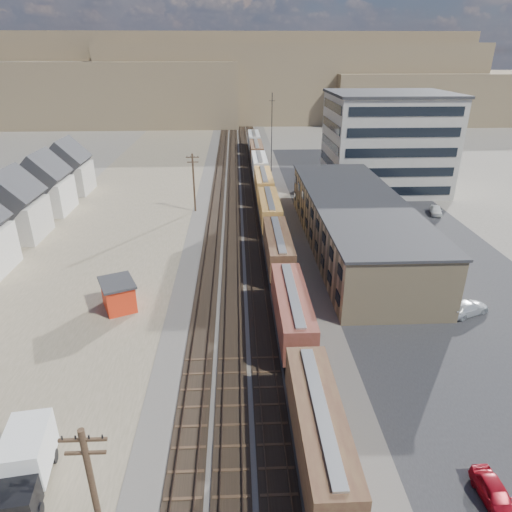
{
  "coord_description": "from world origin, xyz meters",
  "views": [
    {
      "loc": [
        -1.32,
        -33.72,
        25.51
      ],
      "look_at": [
        0.88,
        16.05,
        3.0
      ],
      "focal_mm": 32.0,
      "sensor_mm": 36.0,
      "label": 1
    }
  ],
  "objects_px": {
    "freight_train": "(266,195)",
    "parked_car_blue": "(398,208)",
    "utility_pole_south": "(96,502)",
    "maintenance_shed": "(118,294)",
    "parked_car_silver": "(467,308)",
    "utility_pole_north": "(194,182)",
    "box_truck": "(25,465)",
    "parked_car_red": "(495,494)"
  },
  "relations": [
    {
      "from": "utility_pole_south",
      "to": "parked_car_silver",
      "type": "distance_m",
      "value": 40.09
    },
    {
      "from": "utility_pole_south",
      "to": "parked_car_blue",
      "type": "relative_size",
      "value": 1.66
    },
    {
      "from": "parked_car_blue",
      "to": "maintenance_shed",
      "type": "bearing_deg",
      "value": -159.56
    },
    {
      "from": "maintenance_shed",
      "to": "parked_car_red",
      "type": "xyz_separation_m",
      "value": [
        28.37,
        -24.63,
        -0.96
      ]
    },
    {
      "from": "freight_train",
      "to": "utility_pole_south",
      "type": "distance_m",
      "value": 61.13
    },
    {
      "from": "freight_train",
      "to": "box_truck",
      "type": "distance_m",
      "value": 57.43
    },
    {
      "from": "utility_pole_south",
      "to": "box_truck",
      "type": "xyz_separation_m",
      "value": [
        -6.37,
        5.53,
        -3.49
      ]
    },
    {
      "from": "parked_car_red",
      "to": "parked_car_blue",
      "type": "distance_m",
      "value": 56.26
    },
    {
      "from": "freight_train",
      "to": "parked_car_silver",
      "type": "height_order",
      "value": "freight_train"
    },
    {
      "from": "utility_pole_north",
      "to": "parked_car_silver",
      "type": "xyz_separation_m",
      "value": [
        31.22,
        -35.26,
        -4.55
      ]
    },
    {
      "from": "parked_car_silver",
      "to": "parked_car_blue",
      "type": "height_order",
      "value": "parked_car_blue"
    },
    {
      "from": "parked_car_silver",
      "to": "parked_car_blue",
      "type": "bearing_deg",
      "value": -29.59
    },
    {
      "from": "utility_pole_north",
      "to": "maintenance_shed",
      "type": "distance_m",
      "value": 32.99
    },
    {
      "from": "maintenance_shed",
      "to": "freight_train",
      "type": "bearing_deg",
      "value": 60.77
    },
    {
      "from": "utility_pole_south",
      "to": "parked_car_silver",
      "type": "height_order",
      "value": "utility_pole_south"
    },
    {
      "from": "parked_car_red",
      "to": "parked_car_silver",
      "type": "relative_size",
      "value": 0.78
    },
    {
      "from": "utility_pole_north",
      "to": "box_truck",
      "type": "relative_size",
      "value": 1.44
    },
    {
      "from": "box_truck",
      "to": "maintenance_shed",
      "type": "distance_m",
      "value": 22.19
    },
    {
      "from": "box_truck",
      "to": "parked_car_blue",
      "type": "height_order",
      "value": "box_truck"
    },
    {
      "from": "maintenance_shed",
      "to": "box_truck",
      "type": "bearing_deg",
      "value": -91.78
    },
    {
      "from": "utility_pole_south",
      "to": "box_truck",
      "type": "bearing_deg",
      "value": 139.04
    },
    {
      "from": "utility_pole_south",
      "to": "maintenance_shed",
      "type": "height_order",
      "value": "utility_pole_south"
    },
    {
      "from": "utility_pole_north",
      "to": "parked_car_silver",
      "type": "distance_m",
      "value": 47.32
    },
    {
      "from": "utility_pole_south",
      "to": "utility_pole_north",
      "type": "relative_size",
      "value": 1.0
    },
    {
      "from": "freight_train",
      "to": "parked_car_blue",
      "type": "relative_size",
      "value": 19.93
    },
    {
      "from": "freight_train",
      "to": "parked_car_blue",
      "type": "distance_m",
      "value": 22.77
    },
    {
      "from": "utility_pole_north",
      "to": "parked_car_blue",
      "type": "distance_m",
      "value": 35.25
    },
    {
      "from": "box_truck",
      "to": "parked_car_red",
      "type": "height_order",
      "value": "box_truck"
    },
    {
      "from": "maintenance_shed",
      "to": "parked_car_silver",
      "type": "relative_size",
      "value": 1.04
    },
    {
      "from": "utility_pole_north",
      "to": "parked_car_blue",
      "type": "bearing_deg",
      "value": -3.31
    },
    {
      "from": "box_truck",
      "to": "maintenance_shed",
      "type": "relative_size",
      "value": 1.29
    },
    {
      "from": "box_truck",
      "to": "utility_pole_south",
      "type": "bearing_deg",
      "value": -40.96
    },
    {
      "from": "parked_car_red",
      "to": "parked_car_blue",
      "type": "height_order",
      "value": "parked_car_blue"
    },
    {
      "from": "box_truck",
      "to": "parked_car_silver",
      "type": "relative_size",
      "value": 1.35
    },
    {
      "from": "maintenance_shed",
      "to": "parked_car_blue",
      "type": "bearing_deg",
      "value": 36.72
    },
    {
      "from": "freight_train",
      "to": "utility_pole_south",
      "type": "relative_size",
      "value": 11.97
    },
    {
      "from": "utility_pole_south",
      "to": "parked_car_silver",
      "type": "xyz_separation_m",
      "value": [
        31.22,
        24.74,
        -4.55
      ]
    },
    {
      "from": "maintenance_shed",
      "to": "parked_car_silver",
      "type": "distance_m",
      "value": 37.03
    },
    {
      "from": "utility_pole_south",
      "to": "parked_car_red",
      "type": "relative_size",
      "value": 2.51
    },
    {
      "from": "maintenance_shed",
      "to": "utility_pole_south",
      "type": "bearing_deg",
      "value": -78.41
    },
    {
      "from": "parked_car_red",
      "to": "parked_car_blue",
      "type": "bearing_deg",
      "value": 76.53
    },
    {
      "from": "parked_car_silver",
      "to": "parked_car_blue",
      "type": "distance_m",
      "value": 33.45
    }
  ]
}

